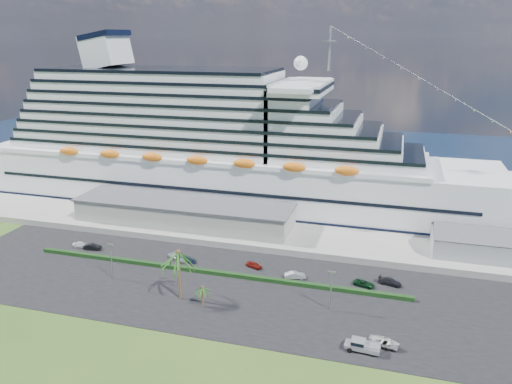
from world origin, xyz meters
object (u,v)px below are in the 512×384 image
(parked_car_3, at_px, (187,259))
(pickup_truck, at_px, (362,345))
(cruise_ship, at_px, (224,152))
(boat_trailer, at_px, (384,341))

(parked_car_3, height_order, pickup_truck, pickup_truck)
(pickup_truck, bearing_deg, cruise_ship, 125.57)
(parked_car_3, relative_size, boat_trailer, 0.75)
(cruise_ship, xyz_separation_m, parked_car_3, (5.89, -43.64, -15.90))
(pickup_truck, bearing_deg, parked_car_3, 150.35)
(boat_trailer, bearing_deg, pickup_truck, -148.93)
(cruise_ship, relative_size, boat_trailer, 30.71)
(parked_car_3, relative_size, pickup_truck, 0.77)
(cruise_ship, xyz_separation_m, pickup_truck, (48.59, -67.94, -15.43))
(boat_trailer, bearing_deg, cruise_ship, 128.41)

